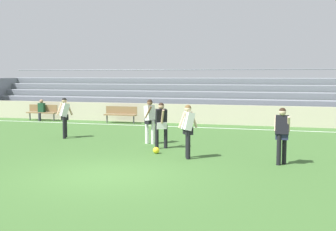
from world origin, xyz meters
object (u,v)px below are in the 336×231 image
Objects in this scene: bleacher_stand at (177,97)px; player_white_wide_left at (188,127)px; player_white_wide_right at (150,117)px; player_white_on_ball at (65,114)px; soccer_ball at (156,150)px; player_dark_overlapping at (282,131)px; bench_near_wall_gap at (121,113)px; bench_centre_sideline at (42,111)px; spectator_seated at (41,108)px; player_dark_trailing_run at (161,121)px.

bleacher_stand reaches higher than player_white_wide_left.
bleacher_stand is at bearing 106.35° from player_white_wide_left.
player_white_wide_right is 3.90m from player_white_on_ball.
player_dark_overlapping is at bearing -9.30° from soccer_ball.
player_white_on_ball is 7.60× the size of soccer_ball.
soccer_ball is (0.84, -1.86, -0.90)m from player_white_wide_right.
player_white_wide_left is at bearing -73.65° from bleacher_stand.
bleacher_stand is 13.55× the size of bench_near_wall_gap.
player_white_wide_left is 2.85m from player_dark_overlapping.
bench_near_wall_gap is (4.83, 0.00, 0.00)m from bench_centre_sideline.
player_dark_overlapping is 4.19m from soccer_ball.
player_white_on_ball is 9.26m from player_dark_overlapping.
bleacher_stand is 7.92m from spectator_seated.
bench_centre_sideline is at bearing 139.29° from soccer_ball.
player_white_on_ball is (4.71, -5.66, 0.30)m from spectator_seated.
player_white_wide_right is at bearing 130.78° from player_white_wide_left.
bench_centre_sideline is at bearing 140.96° from player_white_wide_left.
bench_near_wall_gap is 8.40m from player_dark_trailing_run.
player_dark_trailing_run is at bearing -16.17° from player_white_on_ball.
spectator_seated is at bearing 129.78° from player_white_on_ball.
player_white_wide_right reaches higher than spectator_seated.
player_white_on_ball reaches higher than soccer_ball.
player_dark_trailing_run is (2.14, -10.32, -0.33)m from bleacher_stand.
bench_near_wall_gap is 5.79m from player_white_on_ball.
bench_centre_sideline is at bearing 143.95° from player_white_wide_right.
bleacher_stand is 110.90× the size of soccer_ball.
bench_centre_sideline is 1.08× the size of player_dark_overlapping.
player_dark_trailing_run reaches higher than bench_near_wall_gap.
player_white_wide_right reaches higher than bench_near_wall_gap.
bleacher_stand is 10.54m from player_dark_trailing_run.
player_white_on_ball is 1.00× the size of player_dark_overlapping.
player_dark_overlapping is (8.76, -3.00, -0.00)m from player_white_on_ball.
player_white_on_ball is at bearing 163.83° from player_dark_trailing_run.
player_white_wide_left is 1.01× the size of player_white_on_ball.
player_white_on_ball reaches higher than player_dark_trailing_run.
soccer_ball is (2.27, -11.32, -1.18)m from bleacher_stand.
player_dark_overlapping is at bearing -33.07° from bench_centre_sideline.
player_dark_trailing_run is (-1.33, 1.52, -0.04)m from player_white_wide_left.
bleacher_stand reaches higher than player_dark_overlapping.
bench_near_wall_gap is 12.32m from player_dark_overlapping.
player_white_on_ball is at bearing -91.18° from bench_near_wall_gap.
player_white_wide_left is at bearing -56.07° from bench_near_wall_gap.
player_dark_trailing_run is (4.47, -7.10, 0.42)m from bench_near_wall_gap.
spectator_seated is (-7.16, -3.33, -0.59)m from bleacher_stand.
player_white_wide_left is at bearing 176.94° from player_dark_overlapping.
player_dark_trailing_run reaches higher than soccer_ball.
player_white_on_ball is at bearing 154.31° from player_white_wide_left.
bench_near_wall_gap is at bearing -125.90° from bleacher_stand.
bench_centre_sideline is (-7.16, -3.22, -0.75)m from bleacher_stand.
bleacher_stand is 9.32m from player_white_on_ball.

